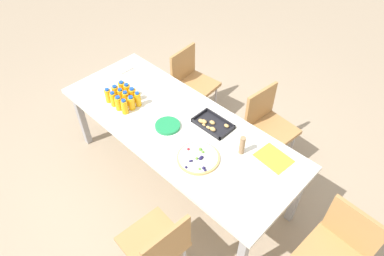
{
  "coord_description": "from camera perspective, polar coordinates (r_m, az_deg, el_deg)",
  "views": [
    {
      "loc": [
        1.56,
        -1.41,
        2.75
      ],
      "look_at": [
        0.14,
        0.04,
        0.74
      ],
      "focal_mm": 31.86,
      "sensor_mm": 36.0,
      "label": 1
    }
  ],
  "objects": [
    {
      "name": "ground_plane",
      "position": [
        3.46,
        -2.21,
        -7.98
      ],
      "size": [
        12.0,
        12.0,
        0.0
      ],
      "primitive_type": "plane",
      "color": "tan"
    },
    {
      "name": "party_table",
      "position": [
        2.96,
        -2.56,
        -0.14
      ],
      "size": [
        2.26,
        0.89,
        0.72
      ],
      "color": "silver",
      "rests_on": "ground_plane"
    },
    {
      "name": "chair_far_left",
      "position": [
        3.77,
        -0.11,
        8.11
      ],
      "size": [
        0.44,
        0.44,
        0.83
      ],
      "rotation": [
        0.0,
        0.0,
        -1.48
      ],
      "color": "#B7844C",
      "rests_on": "ground_plane"
    },
    {
      "name": "chair_far_right",
      "position": [
        3.32,
        12.51,
        0.85
      ],
      "size": [
        0.44,
        0.44,
        0.83
      ],
      "rotation": [
        0.0,
        0.0,
        -1.67
      ],
      "color": "#B7844C",
      "rests_on": "ground_plane"
    },
    {
      "name": "chair_end",
      "position": [
        2.69,
        23.23,
        -18.07
      ],
      "size": [
        0.42,
        0.42,
        0.83
      ],
      "rotation": [
        0.0,
        0.0,
        3.09
      ],
      "color": "#B7844C",
      "rests_on": "ground_plane"
    },
    {
      "name": "chair_near_right",
      "position": [
        2.52,
        -5.7,
        -18.92
      ],
      "size": [
        0.43,
        0.43,
        0.83
      ],
      "rotation": [
        0.0,
        0.0,
        1.5
      ],
      "color": "#B7844C",
      "rests_on": "ground_plane"
    },
    {
      "name": "juice_bottle_0",
      "position": [
        3.19,
        -13.85,
        5.3
      ],
      "size": [
        0.06,
        0.06,
        0.14
      ],
      "color": "#FAAB14",
      "rests_on": "party_table"
    },
    {
      "name": "juice_bottle_1",
      "position": [
        3.13,
        -13.03,
        4.72
      ],
      "size": [
        0.06,
        0.06,
        0.15
      ],
      "color": "#FAAF14",
      "rests_on": "party_table"
    },
    {
      "name": "juice_bottle_2",
      "position": [
        3.08,
        -12.19,
        4.07
      ],
      "size": [
        0.06,
        0.06,
        0.14
      ],
      "color": "#F9AF14",
      "rests_on": "party_table"
    },
    {
      "name": "juice_bottle_3",
      "position": [
        3.03,
        -11.23,
        3.51
      ],
      "size": [
        0.06,
        0.06,
        0.15
      ],
      "color": "#FBAC14",
      "rests_on": "party_table"
    },
    {
      "name": "juice_bottle_4",
      "position": [
        3.22,
        -12.68,
        5.89
      ],
      "size": [
        0.06,
        0.06,
        0.13
      ],
      "color": "#F9AD14",
      "rests_on": "party_table"
    },
    {
      "name": "juice_bottle_5",
      "position": [
        3.16,
        -11.81,
        5.33
      ],
      "size": [
        0.05,
        0.05,
        0.14
      ],
      "color": "#FAAC14",
      "rests_on": "party_table"
    },
    {
      "name": "juice_bottle_6",
      "position": [
        3.11,
        -11.0,
        4.86
      ],
      "size": [
        0.06,
        0.06,
        0.15
      ],
      "color": "#FBAF14",
      "rests_on": "party_table"
    },
    {
      "name": "juice_bottle_7",
      "position": [
        3.07,
        -10.11,
        4.14
      ],
      "size": [
        0.06,
        0.06,
        0.14
      ],
      "color": "#F9AD14",
      "rests_on": "party_table"
    },
    {
      "name": "juice_bottle_8",
      "position": [
        3.25,
        -11.62,
        6.58
      ],
      "size": [
        0.06,
        0.06,
        0.14
      ],
      "color": "#F9AA14",
      "rests_on": "party_table"
    },
    {
      "name": "juice_bottle_9",
      "position": [
        3.2,
        -10.78,
        6.11
      ],
      "size": [
        0.06,
        0.06,
        0.15
      ],
      "color": "#FBAB14",
      "rests_on": "party_table"
    },
    {
      "name": "juice_bottle_10",
      "position": [
        3.15,
        -9.92,
        5.47
      ],
      "size": [
        0.06,
        0.06,
        0.14
      ],
      "color": "#FAAB14",
      "rests_on": "party_table"
    },
    {
      "name": "juice_bottle_11",
      "position": [
        3.09,
        -9.04,
        4.78
      ],
      "size": [
        0.05,
        0.05,
        0.15
      ],
      "color": "#FAAF14",
      "rests_on": "party_table"
    },
    {
      "name": "fruit_pizza",
      "position": [
        2.64,
        1.06,
        -4.99
      ],
      "size": [
        0.33,
        0.33,
        0.05
      ],
      "color": "tan",
      "rests_on": "party_table"
    },
    {
      "name": "snack_tray",
      "position": [
        2.9,
        3.37,
        0.65
      ],
      "size": [
        0.33,
        0.2,
        0.04
      ],
      "color": "black",
      "rests_on": "party_table"
    },
    {
      "name": "plate_stack",
      "position": [
        2.89,
        -4.1,
        0.38
      ],
      "size": [
        0.21,
        0.21,
        0.02
      ],
      "color": "#1E8C4C",
      "rests_on": "party_table"
    },
    {
      "name": "napkin_stack",
      "position": [
        3.61,
        -11.48,
        9.81
      ],
      "size": [
        0.15,
        0.15,
        0.02
      ],
      "primitive_type": "cube",
      "color": "white",
      "rests_on": "party_table"
    },
    {
      "name": "cardboard_tube",
      "position": [
        2.66,
        8.39,
        -2.89
      ],
      "size": [
        0.04,
        0.04,
        0.17
      ],
      "primitive_type": "cylinder",
      "color": "#9E7A56",
      "rests_on": "party_table"
    },
    {
      "name": "paper_folder",
      "position": [
        2.72,
        13.51,
        -4.92
      ],
      "size": [
        0.28,
        0.22,
        0.01
      ],
      "primitive_type": "cube",
      "rotation": [
        0.0,
        0.0,
        -0.09
      ],
      "color": "yellow",
      "rests_on": "party_table"
    }
  ]
}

